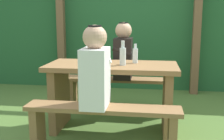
# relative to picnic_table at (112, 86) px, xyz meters

# --- Properties ---
(ground_plane) EXTENTS (12.00, 12.00, 0.00)m
(ground_plane) POSITION_rel_picnic_table_xyz_m (0.00, 0.00, -0.51)
(ground_plane) COLOR #4E7131
(hedge_backdrop) EXTENTS (6.40, 0.76, 2.11)m
(hedge_backdrop) POSITION_rel_picnic_table_xyz_m (0.00, 2.25, 0.55)
(hedge_backdrop) COLOR #245A2E
(hedge_backdrop) RESTS_ON ground_plane
(pergola_post_left) EXTENTS (0.12, 0.12, 2.23)m
(pergola_post_left) POSITION_rel_picnic_table_xyz_m (-1.12, 1.69, 0.61)
(pergola_post_left) COLOR brown
(pergola_post_left) RESTS_ON ground_plane
(pergola_post_right) EXTENTS (0.12, 0.12, 2.23)m
(pergola_post_right) POSITION_rel_picnic_table_xyz_m (1.12, 1.69, 0.61)
(pergola_post_right) COLOR brown
(pergola_post_right) RESTS_ON ground_plane
(picnic_table) EXTENTS (1.40, 0.64, 0.75)m
(picnic_table) POSITION_rel_picnic_table_xyz_m (0.00, 0.00, 0.00)
(picnic_table) COLOR olive
(picnic_table) RESTS_ON ground_plane
(bench_near) EXTENTS (1.40, 0.24, 0.47)m
(bench_near) POSITION_rel_picnic_table_xyz_m (0.00, -0.60, -0.18)
(bench_near) COLOR olive
(bench_near) RESTS_ON ground_plane
(bench_far) EXTENTS (1.40, 0.24, 0.47)m
(bench_far) POSITION_rel_picnic_table_xyz_m (0.00, 0.60, -0.18)
(bench_far) COLOR olive
(bench_far) RESTS_ON ground_plane
(person_white_shirt) EXTENTS (0.25, 0.35, 0.72)m
(person_white_shirt) POSITION_rel_picnic_table_xyz_m (-0.06, -0.59, 0.29)
(person_white_shirt) COLOR white
(person_white_shirt) RESTS_ON bench_near
(person_black_coat) EXTENTS (0.25, 0.35, 0.72)m
(person_black_coat) POSITION_rel_picnic_table_xyz_m (0.06, 0.59, 0.29)
(person_black_coat) COLOR black
(person_black_coat) RESTS_ON bench_far
(drinking_glass) EXTENTS (0.06, 0.06, 0.08)m
(drinking_glass) POSITION_rel_picnic_table_xyz_m (-0.26, 0.13, 0.28)
(drinking_glass) COLOR silver
(drinking_glass) RESTS_ON picnic_table
(bottle_left) EXTENTS (0.06, 0.06, 0.21)m
(bottle_left) POSITION_rel_picnic_table_xyz_m (0.24, 0.11, 0.33)
(bottle_left) COLOR silver
(bottle_left) RESTS_ON picnic_table
(bottle_right) EXTENTS (0.07, 0.07, 0.26)m
(bottle_right) POSITION_rel_picnic_table_xyz_m (0.12, -0.05, 0.35)
(bottle_right) COLOR silver
(bottle_right) RESTS_ON picnic_table
(cell_phone) EXTENTS (0.09, 0.15, 0.01)m
(cell_phone) POSITION_rel_picnic_table_xyz_m (-0.15, 0.09, 0.25)
(cell_phone) COLOR silver
(cell_phone) RESTS_ON picnic_table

